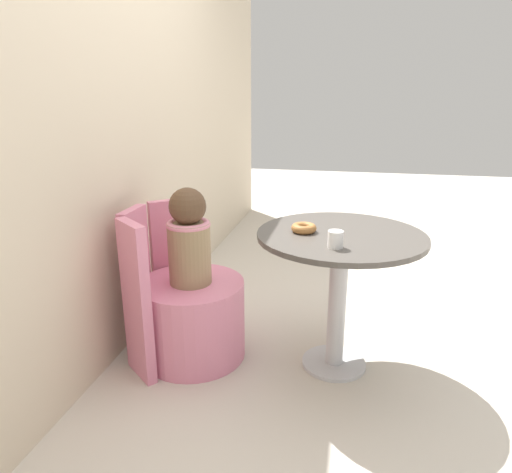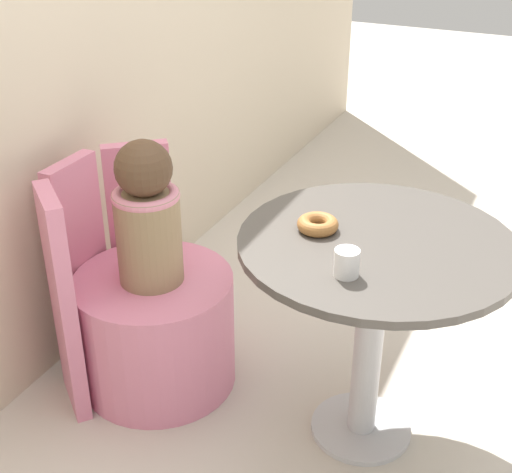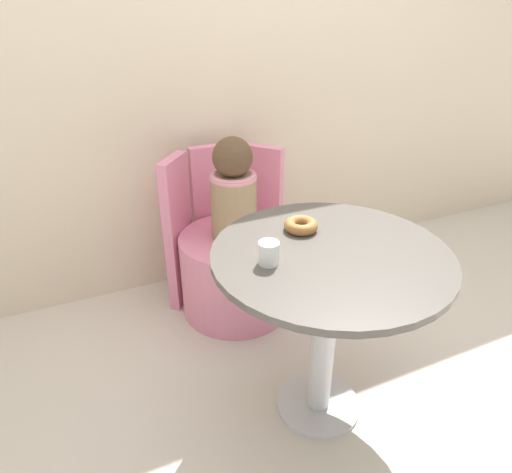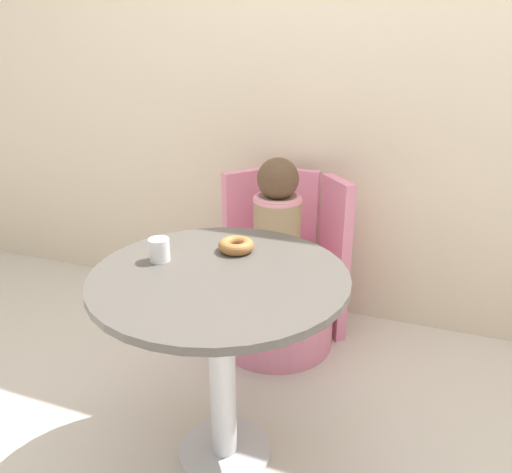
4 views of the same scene
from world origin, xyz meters
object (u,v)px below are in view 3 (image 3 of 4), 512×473
Objects in this scene: donut at (301,225)px; cup at (269,253)px; round_table at (328,289)px; tub_chair at (235,273)px; child_figure at (233,191)px.

cup is (-0.20, -0.15, 0.02)m from donut.
cup is at bearing 174.83° from round_table.
donut is 0.25m from cup.
child_figure is at bearing 180.00° from tub_chair.
tub_chair is at bearing 77.16° from cup.
tub_chair is 0.90m from cup.
donut is (-0.02, 0.17, 0.16)m from round_table.
round_table is at bearing -84.36° from donut.
round_table is 0.28m from cup.
child_figure is (-0.05, 0.73, 0.09)m from round_table.
cup is at bearing -102.84° from child_figure.
cup reaches higher than tub_chair.
child_figure is 6.59× the size of cup.
tub_chair is 1.11× the size of child_figure.
child_figure is 0.56m from donut.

